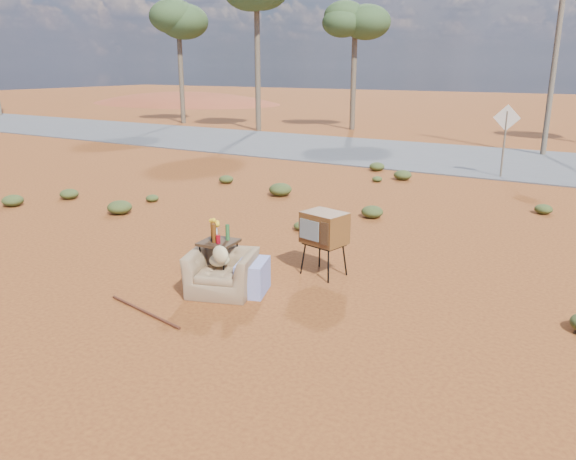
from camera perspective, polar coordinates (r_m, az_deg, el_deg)
The scene contains 12 objects.
ground at distance 8.06m, azimuth -6.78°, elevation -7.85°, with size 140.00×140.00×0.00m, color brown.
highway at distance 21.53m, azimuth 18.33°, elevation 6.82°, with size 140.00×7.00×0.04m, color #565659.
dirt_mound at distance 52.79m, azimuth -10.47°, elevation 12.55°, with size 26.00×18.00×2.00m, color #953E24.
armchair at distance 8.43m, azimuth -6.18°, elevation -3.80°, with size 1.26×1.05×0.85m.
tv_unit at distance 8.98m, azimuth 3.70°, elevation 0.12°, with size 0.75×0.66×1.05m.
side_table at distance 8.59m, azimuth -7.17°, elevation -0.89°, with size 0.56×0.56×1.03m.
rusty_bar at distance 8.09m, azimuth -14.37°, elevation -8.02°, with size 0.04×0.04×1.55m, color #532616.
road_sign at distance 18.13m, azimuth 21.24°, elevation 9.63°, with size 0.78×0.06×2.19m.
eucalyptus_far_left at distance 34.35m, azimuth -11.11°, elevation 20.52°, with size 3.20×3.20×7.10m.
eucalyptus_near_left at distance 30.56m, azimuth 6.85°, elevation 20.32°, with size 3.20×3.20×6.60m.
utility_pole_center at distance 23.44m, azimuth 25.68°, elevation 16.95°, with size 1.40×0.20×8.00m.
scrub_patch at distance 11.94m, azimuth 2.89°, elevation 1.06°, with size 17.49×8.07×0.33m.
Camera 1 is at (4.54, -5.79, 3.29)m, focal length 35.00 mm.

